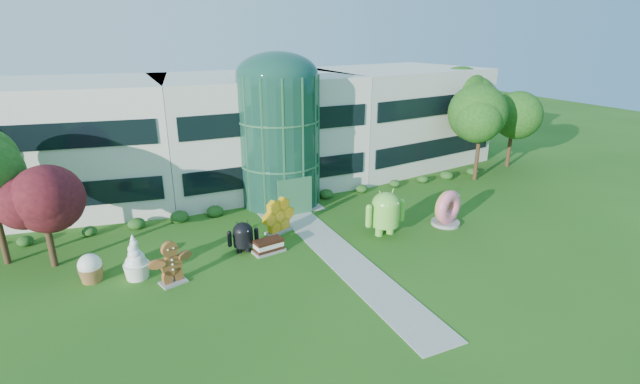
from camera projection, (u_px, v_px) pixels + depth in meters
name	position (u px, v px, depth m)	size (l,w,h in m)	color
ground	(354.00, 268.00, 26.38)	(140.00, 140.00, 0.00)	#215114
building	(255.00, 130.00, 40.27)	(46.00, 15.00, 9.30)	beige
atrium	(279.00, 141.00, 35.05)	(6.00, 6.00, 9.80)	#194738
walkway	(338.00, 253.00, 28.09)	(2.40, 20.00, 0.04)	#9E9E93
tree_red	(45.00, 217.00, 25.65)	(4.00, 4.00, 6.00)	#3F0C14
trees_backdrop	(275.00, 147.00, 36.13)	(52.00, 8.00, 8.40)	#154411
android_green	(386.00, 210.00, 30.22)	(3.03, 2.02, 3.44)	#6BC03D
android_black	(243.00, 235.00, 27.96)	(1.97, 1.32, 2.23)	black
donut	(447.00, 207.00, 31.90)	(2.45, 1.18, 2.55)	#D7516E
gingerbread	(171.00, 262.00, 24.41)	(2.66, 1.02, 2.46)	brown
ice_cream_sandwich	(269.00, 246.00, 28.12)	(1.91, 0.95, 0.85)	black
honeycomb	(278.00, 217.00, 30.74)	(2.73, 0.98, 2.15)	#FFA819
froyo	(135.00, 257.00, 24.94)	(1.48, 1.48, 2.54)	white
cupcake	(90.00, 268.00, 24.77)	(1.32, 1.32, 1.58)	white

